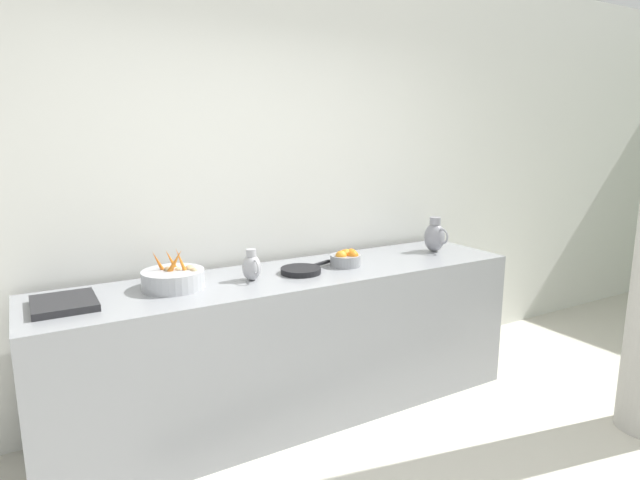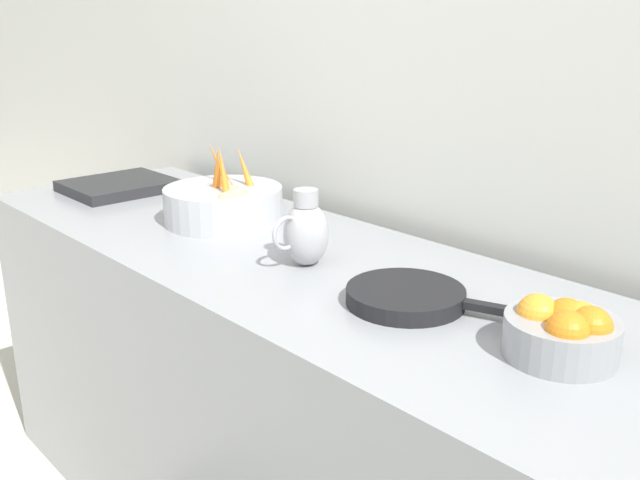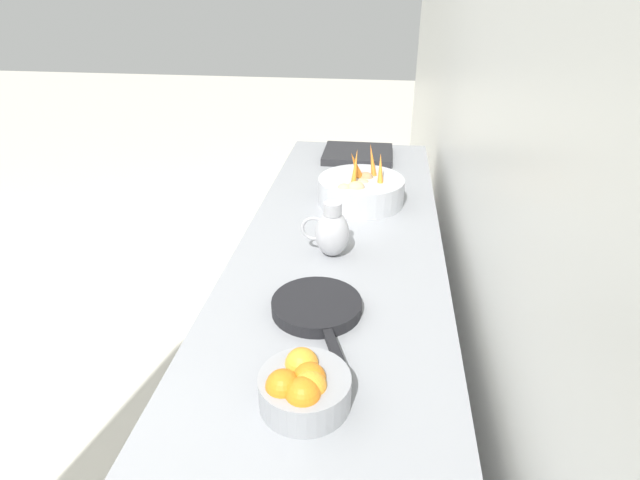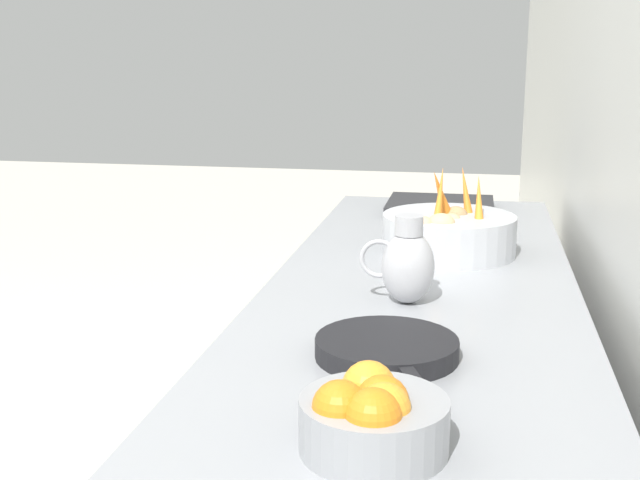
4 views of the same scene
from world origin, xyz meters
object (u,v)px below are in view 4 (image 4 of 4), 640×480
Objects in this scene: metal_pitcher_short at (407,264)px; skillet_on_counter at (387,349)px; orange_bowl at (372,417)px; vegetable_colander at (449,233)px.

metal_pitcher_short is 0.47× the size of skillet_on_counter.
metal_pitcher_short is 0.34m from skillet_on_counter.
orange_bowl is 0.67m from metal_pitcher_short.
skillet_on_counter is at bearing -87.32° from orange_bowl.
orange_bowl is at bearing 92.68° from skillet_on_counter.
vegetable_colander is at bearing -93.04° from orange_bowl.
vegetable_colander is 0.87× the size of skillet_on_counter.
orange_bowl is (0.06, 1.11, -0.00)m from vegetable_colander.
orange_bowl is 0.50× the size of skillet_on_counter.
vegetable_colander is at bearing -99.13° from metal_pitcher_short.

